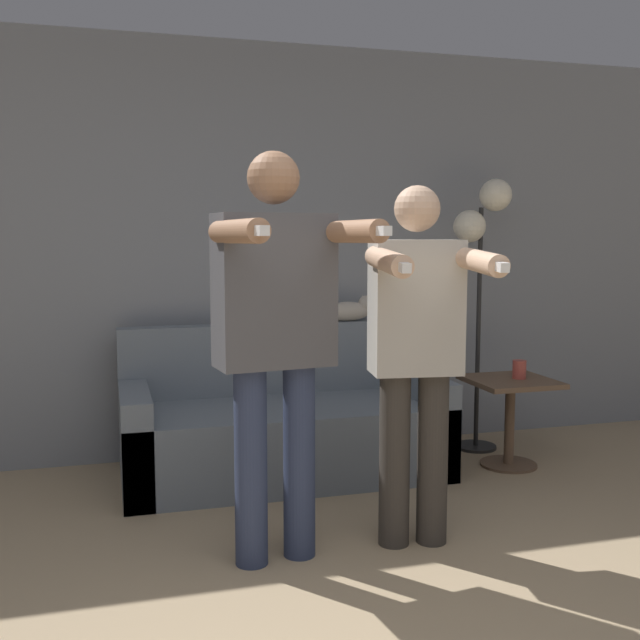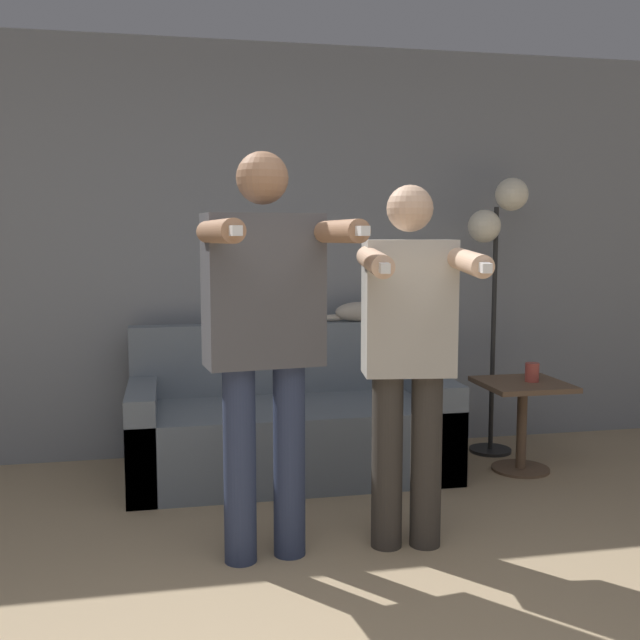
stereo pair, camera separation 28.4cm
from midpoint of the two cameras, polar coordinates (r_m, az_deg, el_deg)
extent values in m
cube|color=gray|center=(4.79, -4.95, 5.20)|extent=(10.00, 0.05, 2.60)
cube|color=slate|center=(4.43, -0.32, -9.10)|extent=(1.86, 0.83, 0.43)
cube|color=slate|center=(4.67, -1.15, -2.88)|extent=(1.86, 0.14, 0.43)
cube|color=slate|center=(4.34, -11.51, -8.63)|extent=(0.16, 0.83, 0.57)
cube|color=slate|center=(4.65, 10.07, -7.56)|extent=(0.16, 0.83, 0.57)
cylinder|color=#2D3856|center=(3.26, -3.62, -11.02)|extent=(0.14, 0.14, 0.86)
cylinder|color=#2D3856|center=(3.32, 0.13, -10.67)|extent=(0.14, 0.14, 0.86)
cube|color=#4C4C51|center=(3.14, -1.77, 2.28)|extent=(0.52, 0.28, 0.64)
sphere|color=#9E7051|center=(3.14, -1.80, 10.77)|extent=(0.22, 0.22, 0.22)
cylinder|color=#9E7051|center=(2.83, -4.82, 6.75)|extent=(0.15, 0.51, 0.09)
cube|color=white|center=(2.59, -3.45, 6.81)|extent=(0.05, 0.12, 0.04)
cylinder|color=#9E7051|center=(2.98, 3.97, 6.74)|extent=(0.15, 0.51, 0.09)
cube|color=white|center=(2.75, 6.01, 6.77)|extent=(0.05, 0.12, 0.04)
cylinder|color=#38332D|center=(3.44, 7.54, -10.65)|extent=(0.14, 0.14, 0.79)
cylinder|color=#38332D|center=(3.48, 10.45, -10.51)|extent=(0.14, 0.14, 0.79)
cube|color=#B7B2A8|center=(3.32, 9.21, 0.93)|extent=(0.42, 0.27, 0.59)
sphere|color=#D8AD8C|center=(3.31, 9.35, 8.39)|extent=(0.20, 0.20, 0.20)
cylinder|color=#D8AD8C|center=(3.03, 6.86, 4.46)|extent=(0.16, 0.51, 0.12)
cube|color=white|center=(2.78, 7.78, 4.00)|extent=(0.05, 0.13, 0.04)
cylinder|color=#D8AD8C|center=(3.11, 13.66, 4.38)|extent=(0.16, 0.51, 0.12)
cube|color=white|center=(2.88, 15.12, 3.92)|extent=(0.05, 0.13, 0.04)
ellipsoid|color=#B7AD9E|center=(4.75, 4.69, 0.63)|extent=(0.30, 0.13, 0.12)
sphere|color=#B7AD9E|center=(4.78, 6.18, 1.21)|extent=(0.11, 0.11, 0.11)
ellipsoid|color=#B7AD9E|center=(4.73, 2.76, 0.16)|extent=(0.17, 0.04, 0.04)
cone|color=#B7AD9E|center=(4.75, 6.04, 1.66)|extent=(0.03, 0.03, 0.03)
cone|color=#B7AD9E|center=(4.79, 5.90, 1.70)|extent=(0.03, 0.03, 0.03)
cylinder|color=black|center=(5.11, 14.43, -9.58)|extent=(0.27, 0.27, 0.02)
cylinder|color=black|center=(4.95, 14.68, -0.86)|extent=(0.03, 0.03, 1.58)
sphere|color=white|center=(4.96, 16.03, 9.20)|extent=(0.21, 0.21, 0.21)
sphere|color=white|center=(4.88, 14.06, 6.95)|extent=(0.21, 0.21, 0.21)
cylinder|color=brown|center=(4.77, 16.71, -10.82)|extent=(0.34, 0.34, 0.02)
cylinder|color=brown|center=(4.71, 16.81, -7.95)|extent=(0.06, 0.06, 0.51)
cube|color=brown|center=(4.65, 16.92, -4.73)|extent=(0.49, 0.49, 0.03)
cylinder|color=#B7473D|center=(4.66, 17.56, -3.83)|extent=(0.08, 0.08, 0.11)
camera|label=1|loc=(0.14, -87.84, 0.25)|focal=42.00mm
camera|label=2|loc=(0.14, 92.16, -0.25)|focal=42.00mm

